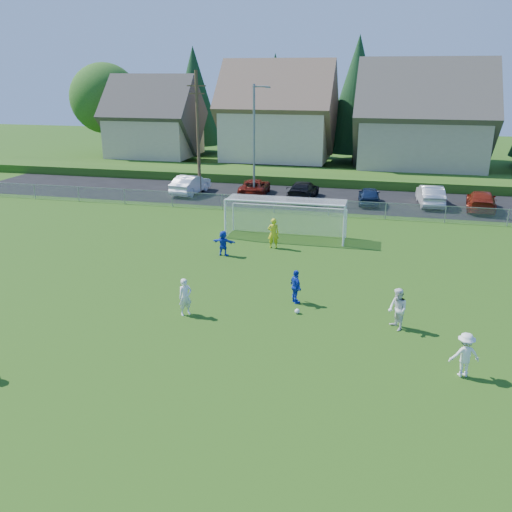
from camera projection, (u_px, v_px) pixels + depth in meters
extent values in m
plane|color=#193D0C|center=(203.00, 363.00, 19.27)|extent=(160.00, 160.00, 0.00)
plane|color=black|center=(311.00, 198.00, 44.58)|extent=(60.00, 60.00, 0.00)
cube|color=#1E420F|center=(323.00, 177.00, 51.35)|extent=(70.00, 6.00, 0.80)
sphere|color=white|center=(297.00, 311.00, 23.22)|extent=(0.22, 0.22, 0.22)
imported|color=white|center=(185.00, 297.00, 22.91)|extent=(0.69, 0.69, 1.62)
imported|color=white|center=(398.00, 309.00, 21.58)|extent=(0.98, 1.05, 1.73)
imported|color=white|center=(465.00, 355.00, 18.25)|extent=(1.15, 0.85, 1.59)
imported|color=#1435BD|center=(296.00, 287.00, 24.09)|extent=(0.84, 0.96, 1.55)
imported|color=#1435BD|center=(223.00, 243.00, 30.42)|extent=(1.37, 0.54, 1.45)
imported|color=#CDD018|center=(273.00, 233.00, 31.67)|extent=(0.74, 0.57, 1.79)
imported|color=white|center=(191.00, 184.00, 45.96)|extent=(2.17, 4.99, 1.60)
imported|color=#5D130A|center=(255.00, 187.00, 45.51)|extent=(2.69, 5.06, 1.35)
imported|color=black|center=(303.00, 190.00, 44.12)|extent=(2.21, 5.03, 1.44)
imported|color=#111F3E|center=(369.00, 196.00, 42.33)|extent=(1.85, 4.09, 1.36)
imported|color=silver|center=(430.00, 195.00, 41.96)|extent=(2.02, 4.91, 1.58)
imported|color=maroon|center=(481.00, 201.00, 40.49)|extent=(2.56, 5.17, 1.44)
cylinder|color=white|center=(225.00, 219.00, 33.49)|extent=(0.12, 0.12, 2.44)
cylinder|color=white|center=(344.00, 226.00, 31.87)|extent=(0.12, 0.12, 2.44)
cylinder|color=white|center=(283.00, 203.00, 32.29)|extent=(7.30, 0.12, 0.12)
cylinder|color=white|center=(233.00, 217.00, 35.25)|extent=(0.08, 0.08, 1.80)
cylinder|color=white|center=(346.00, 224.00, 33.63)|extent=(0.08, 0.08, 1.80)
cylinder|color=white|center=(289.00, 206.00, 34.15)|extent=(7.30, 0.08, 0.08)
cube|color=silver|center=(288.00, 220.00, 34.44)|extent=(7.30, 0.02, 1.80)
cube|color=silver|center=(229.00, 215.00, 34.32)|extent=(0.02, 1.80, 2.44)
cube|color=silver|center=(345.00, 223.00, 32.70)|extent=(0.02, 1.80, 2.44)
cube|color=silver|center=(286.00, 200.00, 33.12)|extent=(7.30, 1.80, 0.02)
cube|color=gray|center=(301.00, 198.00, 39.14)|extent=(52.00, 0.03, 0.03)
cube|color=gray|center=(301.00, 206.00, 39.32)|extent=(52.00, 0.02, 1.14)
cylinder|color=gray|center=(301.00, 206.00, 39.32)|extent=(0.06, 0.06, 1.20)
cylinder|color=slate|center=(254.00, 143.00, 42.75)|extent=(0.18, 0.18, 9.00)
cylinder|color=slate|center=(260.00, 86.00, 41.25)|extent=(1.20, 0.12, 0.12)
cube|color=slate|center=(268.00, 87.00, 41.13)|extent=(0.36, 0.18, 0.12)
cylinder|color=#473321|center=(198.00, 134.00, 44.61)|extent=(0.26, 0.26, 10.00)
cube|color=#473321|center=(196.00, 86.00, 43.39)|extent=(1.60, 0.10, 0.10)
cube|color=#473321|center=(197.00, 94.00, 43.58)|extent=(1.30, 0.10, 0.10)
cube|color=tan|center=(155.00, 135.00, 61.38)|extent=(9.00, 8.00, 4.50)
pyramid|color=#423D38|center=(151.00, 73.00, 59.23)|extent=(9.90, 8.80, 4.41)
cube|color=#C6B58E|center=(278.00, 133.00, 59.03)|extent=(11.00, 9.00, 5.50)
pyramid|color=brown|center=(279.00, 58.00, 56.55)|extent=(12.10, 9.90, 4.96)
cube|color=tan|center=(421.00, 140.00, 54.87)|extent=(12.00, 10.00, 5.00)
pyramid|color=#4C473F|center=(429.00, 56.00, 52.29)|extent=(13.20, 11.00, 5.52)
cylinder|color=#382616|center=(109.00, 139.00, 67.18)|extent=(0.36, 0.36, 3.96)
sphere|color=#2B5B19|center=(105.00, 98.00, 65.62)|extent=(8.36, 8.36, 8.36)
cylinder|color=#382616|center=(196.00, 148.00, 69.09)|extent=(0.30, 0.30, 1.20)
cone|color=#143819|center=(194.00, 96.00, 67.01)|extent=(6.76, 6.76, 11.70)
cylinder|color=#382616|center=(274.00, 150.00, 67.79)|extent=(0.30, 0.30, 1.20)
cone|color=#143819|center=(275.00, 100.00, 65.86)|extent=(6.24, 6.24, 10.80)
cylinder|color=#382616|center=(353.00, 156.00, 62.81)|extent=(0.30, 0.30, 1.20)
cone|color=#143819|center=(357.00, 94.00, 60.59)|extent=(7.28, 7.28, 12.60)
cylinder|color=#382616|center=(443.00, 145.00, 61.99)|extent=(0.36, 0.36, 3.96)
sphere|color=#2B5B19|center=(448.00, 101.00, 60.43)|extent=(8.36, 8.36, 8.36)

